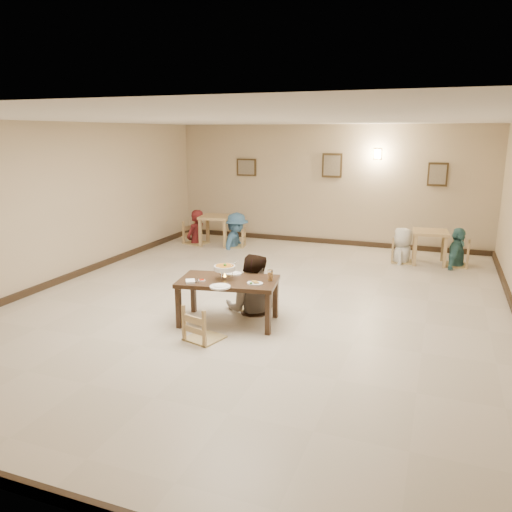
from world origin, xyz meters
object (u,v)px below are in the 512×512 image
at_px(bg_chair_rr, 458,242).
at_px(curry_warmer, 225,268).
at_px(chair_near, 204,306).
at_px(bg_diner_c, 404,228).
at_px(drink_glass, 270,276).
at_px(bg_diner_a, 195,210).
at_px(bg_table_left, 216,221).
at_px(bg_chair_lr, 236,229).
at_px(bg_table_right, 430,237).
at_px(bg_chair_rl, 403,241).
at_px(main_diner, 252,254).
at_px(main_table, 228,285).
at_px(chair_far, 254,281).
at_px(bg_diner_d, 459,228).
at_px(bg_chair_ll, 196,223).
at_px(bg_diner_b, 236,213).

bearing_deg(bg_chair_rr, curry_warmer, -30.86).
height_order(chair_near, bg_diner_c, bg_diner_c).
distance_m(drink_glass, bg_diner_a, 5.86).
relative_size(chair_near, bg_diner_a, 0.55).
distance_m(bg_table_left, bg_chair_lr, 0.59).
relative_size(bg_chair_lr, bg_diner_a, 0.50).
xyz_separation_m(chair_near, bg_diner_c, (2.21, 5.38, 0.29)).
bearing_deg(bg_chair_rr, bg_table_right, -85.62).
height_order(chair_near, bg_chair_rl, chair_near).
distance_m(chair_near, main_diner, 1.41).
relative_size(main_diner, bg_chair_rl, 1.99).
height_order(main_table, curry_warmer, curry_warmer).
bearing_deg(chair_far, bg_chair_rr, 39.32).
height_order(main_diner, bg_table_left, main_diner).
xyz_separation_m(main_table, bg_table_left, (-2.45, 4.81, 0.02)).
distance_m(bg_table_left, bg_chair_rr, 5.72).
relative_size(chair_far, curry_warmer, 2.61).
bearing_deg(bg_diner_d, bg_table_left, 102.93).
bearing_deg(bg_diner_d, chair_near, 161.96).
relative_size(drink_glass, bg_chair_rl, 0.17).
bearing_deg(bg_table_right, bg_chair_rl, -173.13).
xyz_separation_m(bg_chair_ll, bg_diner_a, (0.00, 0.00, 0.34)).
bearing_deg(bg_diner_a, chair_far, 50.06).
xyz_separation_m(chair_near, curry_warmer, (0.01, 0.70, 0.36)).
height_order(bg_chair_rl, bg_diner_a, bg_diner_a).
bearing_deg(bg_chair_rr, main_table, -30.33).
bearing_deg(drink_glass, bg_chair_lr, 118.30).
distance_m(drink_glass, bg_diner_c, 4.78).
relative_size(bg_diner_a, bg_diner_c, 1.14).
height_order(drink_glass, bg_table_left, drink_glass).
height_order(bg_chair_lr, bg_diner_d, bg_diner_d).
height_order(curry_warmer, bg_diner_a, bg_diner_a).
bearing_deg(main_table, drink_glass, 6.35).
bearing_deg(bg_diner_b, chair_far, -155.30).
distance_m(bg_table_left, bg_diner_a, 0.62).
bearing_deg(chair_far, bg_chair_lr, 103.82).
bearing_deg(chair_near, bg_chair_rl, -96.63).
bearing_deg(main_table, bg_diner_c, 56.02).
relative_size(chair_near, bg_chair_rr, 0.93).
bearing_deg(bg_diner_c, main_diner, -23.98).
relative_size(bg_chair_lr, bg_chair_rr, 0.85).
relative_size(curry_warmer, bg_chair_ll, 0.32).
bearing_deg(bg_table_right, bg_table_left, 179.44).
relative_size(curry_warmer, bg_diner_c, 0.23).
xyz_separation_m(drink_glass, bg_diner_a, (-3.61, 4.61, 0.13)).
height_order(bg_table_right, bg_diner_a, bg_diner_a).
relative_size(chair_far, bg_diner_c, 0.60).
relative_size(chair_far, bg_table_right, 1.18).
xyz_separation_m(chair_far, bg_diner_b, (-2.02, 4.06, 0.40)).
bearing_deg(bg_diner_b, bg_diner_d, -92.23).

